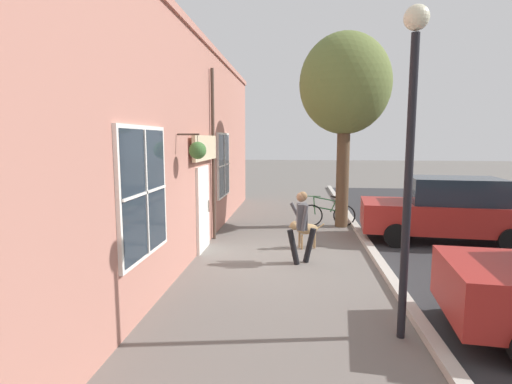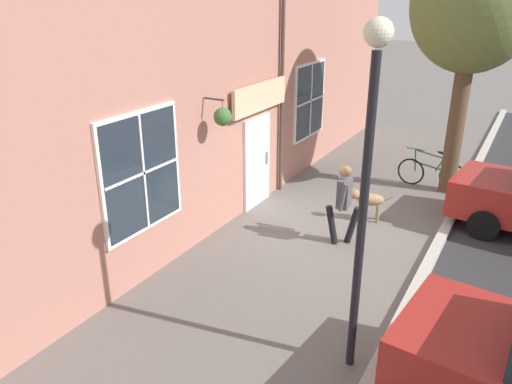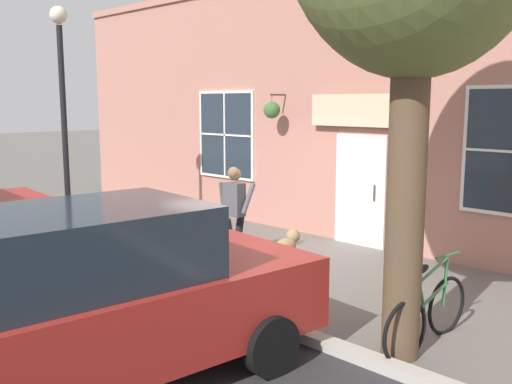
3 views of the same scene
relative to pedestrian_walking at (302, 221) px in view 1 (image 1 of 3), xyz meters
name	(u,v)px [view 1 (image 1 of 3)]	position (x,y,z in m)	size (l,w,h in m)	color
ground_plane	(289,258)	(-0.27, 0.38, -0.97)	(90.00, 90.00, 0.00)	#66605B
storefront_facade	(189,144)	(-2.61, 0.39, 1.68)	(0.95, 18.00, 5.30)	#B27566
pedestrian_walking	(302,221)	(0.00, 0.00, 0.00)	(0.66, 0.55, 1.63)	black
dog_on_leash	(305,229)	(0.10, 1.28, -0.47)	(0.94, 0.47, 0.74)	#997A51
street_tree_by_curb	(346,87)	(1.34, 3.97, 3.37)	(2.78, 2.50, 5.97)	brown
leaning_bicycle	(328,214)	(0.89, 4.07, -0.59)	(1.74, 0.19, 1.00)	black
parked_car_mid_block	(447,210)	(3.90, 2.29, -0.09)	(4.46, 2.27, 1.75)	maroon
street_lamp	(411,125)	(1.36, -3.24, 1.97)	(0.32, 0.32, 4.44)	black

